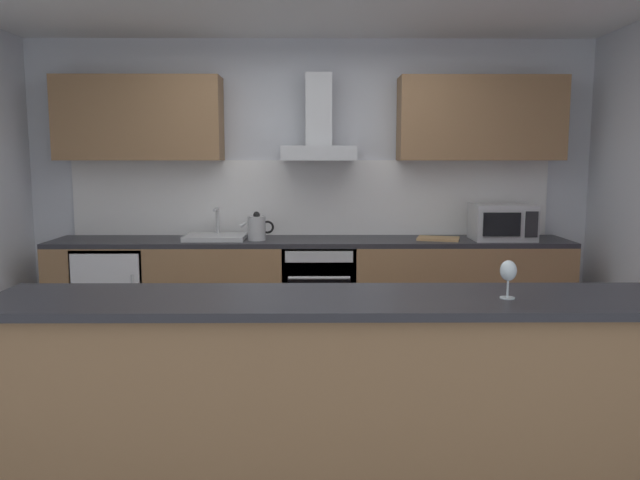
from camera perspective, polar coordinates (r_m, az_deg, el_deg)
The scene contains 14 objects.
ground at distance 4.02m, azimuth -1.04°, elevation -15.87°, with size 5.93×4.74×0.02m, color gray.
wall_back at distance 5.63m, azimuth -0.87°, elevation 4.61°, with size 5.93×0.12×2.60m, color silver.
backsplash_tile at distance 5.56m, azimuth -0.87°, elevation 3.86°, with size 4.19×0.02×0.66m, color white.
counter_back at distance 5.36m, azimuth -0.88°, elevation -4.71°, with size 4.33×0.60×0.90m.
counter_island at distance 3.07m, azimuth 3.44°, elevation -13.64°, with size 3.45×0.64×0.94m.
upper_cabinets at distance 5.40m, azimuth -0.90°, elevation 10.97°, with size 4.28×0.32×0.70m.
oven at distance 5.33m, azimuth -0.10°, elevation -4.66°, with size 0.60×0.62×0.80m.
refrigerator at distance 5.59m, azimuth -17.95°, elevation -4.82°, with size 0.58×0.60×0.85m.
microwave at distance 5.44m, azimuth 16.25°, elevation 1.58°, with size 0.50×0.38×0.30m.
sink at distance 5.33m, azimuth -9.47°, elevation 0.34°, with size 0.50×0.40×0.26m.
kettle at distance 5.23m, azimuth -5.76°, elevation 1.12°, with size 0.29×0.15×0.24m.
range_hood at distance 5.35m, azimuth -0.12°, elevation 9.69°, with size 0.62×0.45×0.72m.
wine_glass at distance 3.00m, azimuth 16.75°, elevation -2.81°, with size 0.08×0.08×0.18m.
chopping_board at distance 5.33m, azimuth 10.70°, elevation 0.13°, with size 0.34×0.22×0.02m, color tan.
Camera 1 is at (0.04, -3.69, 1.58)m, focal length 35.20 mm.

